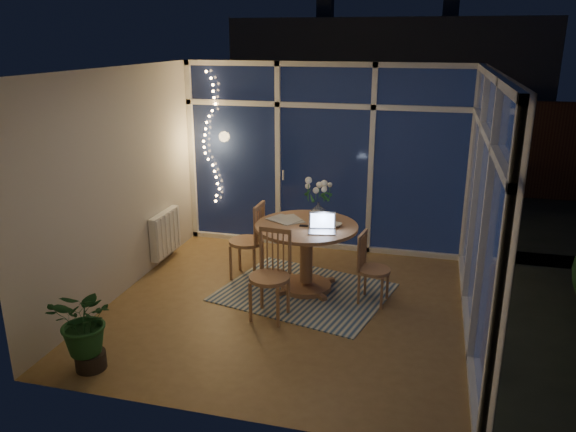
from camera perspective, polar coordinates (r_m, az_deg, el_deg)
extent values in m
plane|color=brown|center=(6.42, 0.04, -9.18)|extent=(4.00, 4.00, 0.00)
plane|color=white|center=(5.73, 0.05, 14.66)|extent=(4.00, 4.00, 0.00)
cube|color=beige|center=(7.84, 3.74, 5.89)|extent=(4.00, 0.04, 2.60)
cube|color=beige|center=(4.15, -6.94, -5.25)|extent=(4.00, 0.04, 2.60)
cube|color=beige|center=(6.72, -16.73, 3.13)|extent=(0.04, 4.00, 2.60)
cube|color=beige|center=(5.80, 19.55, 0.58)|extent=(0.04, 4.00, 2.60)
cube|color=white|center=(7.80, 3.68, 5.84)|extent=(4.00, 0.10, 2.60)
cube|color=white|center=(5.79, 19.16, 0.61)|extent=(0.10, 4.00, 2.60)
cube|color=white|center=(7.69, -12.36, -1.70)|extent=(0.10, 0.70, 0.58)
cube|color=black|center=(10.99, 9.15, 1.88)|extent=(12.00, 6.00, 0.10)
cube|color=#321A12|center=(11.31, 7.12, 7.42)|extent=(11.00, 0.08, 1.80)
cube|color=#32353C|center=(14.10, 10.28, 14.64)|extent=(7.00, 3.00, 2.20)
sphere|color=black|center=(9.54, 0.52, 2.84)|extent=(0.90, 0.90, 0.90)
cube|color=beige|center=(6.75, 1.64, -7.72)|extent=(2.17, 1.90, 0.01)
cylinder|color=#9F7548|center=(6.68, 1.87, -4.24)|extent=(1.45, 1.45, 0.82)
cube|color=#9F7548|center=(7.02, -4.26, -2.42)|extent=(0.47, 0.47, 0.99)
cube|color=#9F7548|center=(6.42, 8.75, -5.28)|extent=(0.44, 0.44, 0.84)
cube|color=#9F7548|center=(5.98, -1.91, -6.07)|extent=(0.50, 0.50, 0.99)
imported|color=silver|center=(6.79, 3.10, 0.73)|extent=(0.24, 0.24, 0.21)
imported|color=silver|center=(6.49, 4.79, -0.91)|extent=(0.18, 0.18, 0.04)
cube|color=beige|center=(6.70, -0.07, -0.35)|extent=(0.46, 0.45, 0.01)
cube|color=black|center=(6.49, 1.62, -0.99)|extent=(0.10, 0.05, 0.01)
imported|color=#1B4E22|center=(5.47, -19.72, -10.97)|extent=(0.55, 0.48, 0.76)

